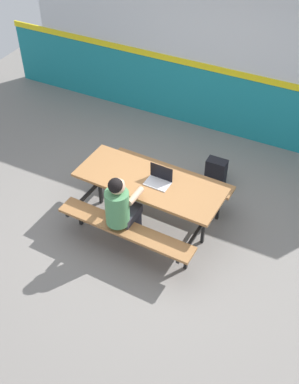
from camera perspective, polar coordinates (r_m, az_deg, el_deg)
ground_plane at (r=6.76m, az=-0.77°, el=-3.27°), size 10.00×10.00×0.02m
accent_backdrop at (r=7.97m, az=7.97°, el=15.13°), size 8.00×0.14×2.60m
picnic_table_main at (r=6.33m, az=0.00°, el=0.17°), size 2.00×1.62×0.74m
student_nearer at (r=5.93m, az=-3.43°, el=-1.71°), size 0.37×0.53×1.21m
laptop_silver at (r=6.17m, az=1.12°, el=1.49°), size 0.33×0.23×0.22m
backpack_dark at (r=7.25m, az=7.92°, el=2.36°), size 0.30×0.22×0.44m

